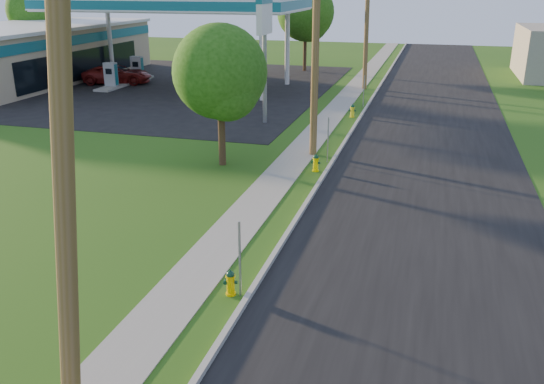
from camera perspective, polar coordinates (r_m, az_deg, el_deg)
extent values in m
cube|color=black|center=(19.25, 14.69, -3.17)|extent=(8.00, 120.00, 0.02)
cube|color=#9F9D92|center=(19.63, 2.99, -1.85)|extent=(0.15, 120.00, 0.15)
cube|color=gray|center=(20.07, -1.89, -1.50)|extent=(1.50, 120.00, 0.03)
cube|color=black|center=(45.33, -11.50, 10.28)|extent=(26.00, 28.00, 0.02)
cylinder|color=brown|center=(8.86, -19.94, 1.53)|extent=(1.31, 0.32, 9.48)
cylinder|color=brown|center=(25.41, 4.34, 14.38)|extent=(0.32, 0.32, 9.80)
cylinder|color=brown|center=(43.16, 9.37, 16.28)|extent=(0.49, 0.32, 9.50)
cube|color=gray|center=(14.21, -3.21, -6.67)|extent=(0.05, 0.04, 2.00)
cube|color=gray|center=(24.98, 5.56, 5.14)|extent=(0.05, 0.04, 2.00)
cube|color=gray|center=(36.79, 9.08, 9.80)|extent=(0.05, 0.04, 2.00)
cylinder|color=silver|center=(45.01, -20.11, 12.95)|extent=(0.36, 0.36, 5.50)
cylinder|color=silver|center=(50.51, -15.74, 14.05)|extent=(0.36, 0.36, 5.50)
cylinder|color=silver|center=(38.37, -0.98, 13.10)|extent=(0.36, 0.36, 5.50)
cylinder|color=silver|center=(44.69, 1.52, 14.08)|extent=(0.36, 0.36, 5.50)
cube|color=silver|center=(43.88, -9.60, 17.90)|extent=(18.00, 9.00, 0.90)
cube|color=#126271|center=(43.88, -9.60, 17.90)|extent=(18.15, 9.15, 0.63)
cube|color=silver|center=(43.89, -9.58, 17.49)|extent=(18.18, 9.18, 0.10)
cube|color=#9F9D92|center=(44.80, -15.56, 9.95)|extent=(1.20, 3.20, 0.18)
cube|color=#9EA0A3|center=(44.66, -15.68, 11.16)|extent=(0.90, 0.50, 1.70)
cube|color=#126271|center=(44.66, -15.68, 11.16)|extent=(0.94, 0.40, 1.50)
cube|color=black|center=(44.39, -15.89, 11.42)|extent=(0.50, 0.02, 0.40)
cube|color=#9F9D92|center=(40.93, -4.52, 9.71)|extent=(1.20, 3.20, 0.18)
cube|color=#9EA0A3|center=(40.77, -4.55, 11.04)|extent=(0.90, 0.50, 1.70)
cube|color=#126271|center=(40.77, -4.55, 11.04)|extent=(0.94, 0.40, 1.50)
cube|color=black|center=(40.48, -4.70, 11.33)|extent=(0.50, 0.02, 0.40)
cube|color=#9F9D92|center=(48.23, -13.12, 10.82)|extent=(1.20, 3.20, 0.18)
cube|color=#9EA0A3|center=(48.09, -13.21, 11.95)|extent=(0.90, 0.50, 1.70)
cube|color=#126271|center=(48.09, -13.21, 11.95)|extent=(0.94, 0.40, 1.50)
cube|color=black|center=(47.82, -13.39, 12.20)|extent=(0.50, 0.02, 0.40)
cube|color=#9F9D92|center=(44.65, -2.73, 10.61)|extent=(1.20, 3.20, 0.18)
cube|color=#9EA0A3|center=(44.50, -2.75, 11.83)|extent=(0.90, 0.50, 1.70)
cube|color=#126271|center=(44.50, -2.75, 11.83)|extent=(0.94, 0.40, 1.50)
cube|color=black|center=(44.21, -2.87, 12.10)|extent=(0.50, 0.02, 0.40)
cube|color=tan|center=(51.00, -23.02, 12.44)|extent=(10.00, 22.00, 4.00)
cube|color=#126271|center=(47.94, -18.37, 14.17)|extent=(0.06, 22.00, 0.70)
cube|color=black|center=(48.13, -18.11, 11.93)|extent=(0.06, 16.06, 2.20)
cube|color=silver|center=(50.82, -23.35, 14.79)|extent=(10.40, 22.40, 0.25)
cylinder|color=gray|center=(31.95, -0.73, 11.24)|extent=(0.24, 0.24, 5.00)
cube|color=silver|center=(31.62, -0.75, 17.16)|extent=(0.30, 2.00, 2.00)
cylinder|color=#3D2818|center=(24.53, -5.01, 6.14)|extent=(0.30, 0.30, 3.05)
sphere|color=#1C4F0D|center=(24.06, -5.19, 11.78)|extent=(3.90, 3.90, 3.90)
sphere|color=#1C4F0D|center=(23.74, -4.49, 10.20)|extent=(2.68, 2.68, 2.68)
cylinder|color=#3D2818|center=(52.10, 3.28, 13.98)|extent=(0.30, 0.30, 3.84)
sphere|color=#1C4F0D|center=(51.87, 3.35, 17.36)|extent=(4.92, 4.92, 4.92)
sphere|color=#1C4F0D|center=(51.53, 3.71, 16.48)|extent=(3.38, 3.38, 3.38)
cylinder|color=#3D2818|center=(59.84, -22.11, 13.38)|extent=(0.30, 0.30, 3.83)
sphere|color=#1C4F0D|center=(59.63, -22.51, 16.29)|extent=(4.91, 4.91, 4.91)
sphere|color=#1C4F0D|center=(59.19, -22.27, 15.55)|extent=(3.37, 3.37, 3.37)
cylinder|color=#E4BB00|center=(14.71, -4.10, -10.00)|extent=(0.26, 0.26, 0.06)
cylinder|color=#E4BB00|center=(14.59, -4.12, -9.15)|extent=(0.20, 0.20, 0.55)
cylinder|color=#E4BB00|center=(14.47, -4.14, -8.32)|extent=(0.26, 0.26, 0.04)
sphere|color=#0D3320|center=(14.46, -4.15, -8.19)|extent=(0.21, 0.21, 0.21)
cylinder|color=#0D3320|center=(14.40, -4.16, -7.81)|extent=(0.05, 0.05, 0.06)
cylinder|color=#0D3320|center=(14.44, -4.20, -9.15)|extent=(0.12, 0.13, 0.10)
cylinder|color=#0D3320|center=(14.57, -4.64, -8.88)|extent=(0.11, 0.10, 0.08)
cylinder|color=#0D3320|center=(14.54, -3.62, -8.92)|extent=(0.11, 0.10, 0.08)
cylinder|color=#FFE500|center=(24.00, 4.34, 2.14)|extent=(0.28, 0.28, 0.06)
cylinder|color=#FFE500|center=(23.92, 4.36, 2.75)|extent=(0.22, 0.22, 0.60)
cylinder|color=#FFE500|center=(23.84, 4.37, 3.34)|extent=(0.28, 0.28, 0.04)
sphere|color=#0F3A20|center=(23.83, 4.37, 3.43)|extent=(0.23, 0.23, 0.23)
cylinder|color=#0F3A20|center=(23.80, 4.38, 3.71)|extent=(0.05, 0.05, 0.06)
cylinder|color=#0F3A20|center=(23.77, 4.23, 2.84)|extent=(0.13, 0.14, 0.11)
cylinder|color=#0F3A20|center=(23.94, 4.05, 2.98)|extent=(0.12, 0.11, 0.09)
cylinder|color=#0F3A20|center=(23.84, 4.67, 2.89)|extent=(0.12, 0.11, 0.09)
cylinder|color=yellow|center=(34.12, 7.94, 7.40)|extent=(0.29, 0.29, 0.06)
cylinder|color=yellow|center=(34.06, 7.96, 7.86)|extent=(0.23, 0.23, 0.63)
cylinder|color=yellow|center=(34.00, 7.99, 8.31)|extent=(0.29, 0.29, 0.04)
sphere|color=#0E3B22|center=(33.99, 7.99, 8.38)|extent=(0.24, 0.24, 0.24)
cylinder|color=#0E3B22|center=(33.97, 8.00, 8.59)|extent=(0.05, 0.05, 0.06)
cylinder|color=#0E3B22|center=(33.90, 7.92, 7.96)|extent=(0.12, 0.13, 0.12)
cylinder|color=#0E3B22|center=(34.07, 7.73, 8.02)|extent=(0.11, 0.10, 0.09)
cylinder|color=#0E3B22|center=(34.01, 8.21, 7.98)|extent=(0.11, 0.10, 0.09)
imported|color=maroon|center=(46.90, -15.06, 11.19)|extent=(5.60, 3.66, 1.43)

